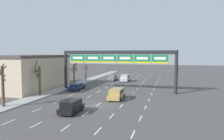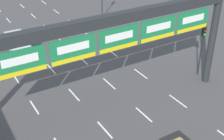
# 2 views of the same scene
# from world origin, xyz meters

# --- Properties ---
(ground_plane) EXTENTS (220.00, 220.00, 0.00)m
(ground_plane) POSITION_xyz_m (0.00, 0.00, 0.00)
(ground_plane) COLOR #474444
(sidewalk_left) EXTENTS (2.80, 110.00, 0.15)m
(sidewalk_left) POSITION_xyz_m (-11.30, 0.00, 0.07)
(sidewalk_left) COLOR #999993
(sidewalk_left) RESTS_ON ground_plane
(lane_dashes) EXTENTS (13.32, 67.00, 0.01)m
(lane_dashes) POSITION_xyz_m (0.00, 13.50, 0.00)
(lane_dashes) COLOR white
(lane_dashes) RESTS_ON ground_plane
(sign_gantry) EXTENTS (21.97, 0.70, 7.71)m
(sign_gantry) POSITION_xyz_m (0.00, 12.10, 6.11)
(sign_gantry) COLOR #232628
(sign_gantry) RESTS_ON ground_plane
(building_near) EXTENTS (9.00, 17.52, 6.82)m
(building_near) POSITION_xyz_m (-17.51, 10.30, 3.42)
(building_near) COLOR #C6B293
(building_near) RESTS_ON ground_plane
(suv_black) EXTENTS (1.88, 3.97, 1.58)m
(suv_black) POSITION_xyz_m (-1.79, -3.98, 0.88)
(suv_black) COLOR black
(suv_black) RESTS_ON ground_plane
(car_grey) EXTENTS (1.88, 4.30, 1.43)m
(car_grey) POSITION_xyz_m (-5.06, 27.49, 0.76)
(car_grey) COLOR slate
(car_grey) RESTS_ON ground_plane
(suv_gold) EXTENTS (1.95, 4.39, 1.68)m
(suv_gold) POSITION_xyz_m (1.63, 4.93, 0.94)
(suv_gold) COLOR #A88947
(suv_gold) RESTS_ON ground_plane
(suv_silver) EXTENTS (1.94, 4.26, 1.69)m
(suv_silver) POSITION_xyz_m (-1.44, 26.58, 0.94)
(suv_silver) COLOR #B7B7BC
(suv_silver) RESTS_ON ground_plane
(car_navy) EXTENTS (1.91, 4.61, 1.30)m
(car_navy) POSITION_xyz_m (-8.07, 11.54, 0.71)
(car_navy) COLOR #19234C
(car_navy) RESTS_ON ground_plane
(traffic_light_near_gantry) EXTENTS (0.30, 0.35, 4.64)m
(traffic_light_near_gantry) POSITION_xyz_m (10.93, 13.30, 3.32)
(traffic_light_near_gantry) COLOR black
(traffic_light_near_gantry) RESTS_ON ground_plane
(traffic_light_mid_block) EXTENTS (0.30, 0.35, 4.54)m
(traffic_light_mid_block) POSITION_xyz_m (10.90, 30.71, 3.25)
(traffic_light_mid_block) COLOR black
(traffic_light_mid_block) RESTS_ON ground_plane
(tree_bare_closest) EXTENTS (2.18, 2.19, 5.70)m
(tree_bare_closest) POSITION_xyz_m (-11.77, -3.91, 3.36)
(tree_bare_closest) COLOR brown
(tree_bare_closest) RESTS_ON sidewalk_left
(tree_bare_second) EXTENTS (1.65, 1.73, 4.87)m
(tree_bare_second) POSITION_xyz_m (-11.72, 18.30, 2.79)
(tree_bare_second) COLOR brown
(tree_bare_second) RESTS_ON sidewalk_left
(tree_bare_third) EXTENTS (1.08, 1.50, 5.74)m
(tree_bare_third) POSITION_xyz_m (-11.82, 4.57, 2.96)
(tree_bare_third) COLOR brown
(tree_bare_third) RESTS_ON sidewalk_left
(tree_bare_furthest) EXTENTS (1.39, 1.36, 4.99)m
(tree_bare_furthest) POSITION_xyz_m (-11.42, 24.54, 2.51)
(tree_bare_furthest) COLOR brown
(tree_bare_furthest) RESTS_ON sidewalk_left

